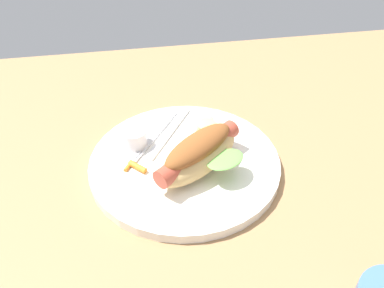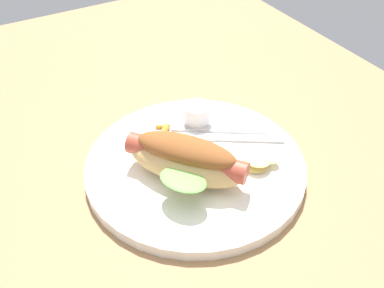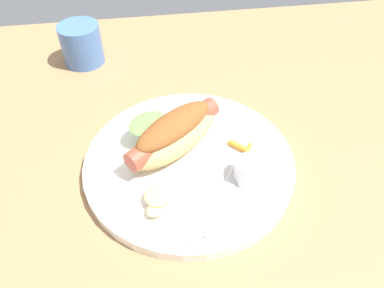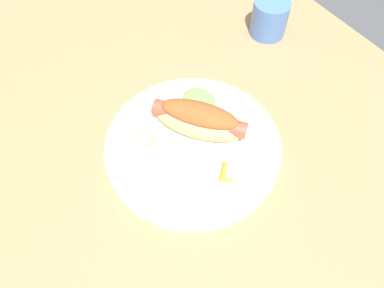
{
  "view_description": "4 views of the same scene",
  "coord_description": "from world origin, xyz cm",
  "px_view_note": "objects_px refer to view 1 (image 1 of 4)",
  "views": [
    {
      "loc": [
        -6.92,
        -44.89,
        43.36
      ],
      "look_at": [
        1.13,
        1.5,
        4.75
      ],
      "focal_mm": 37.64,
      "sensor_mm": 36.0,
      "label": 1
    },
    {
      "loc": [
        38.9,
        -21.2,
        42.67
      ],
      "look_at": [
        -1.02,
        1.82,
        3.99
      ],
      "focal_mm": 42.18,
      "sensor_mm": 36.0,
      "label": 2
    },
    {
      "loc": [
        4.87,
        37.17,
        41.19
      ],
      "look_at": [
        -0.29,
        2.69,
        5.57
      ],
      "focal_mm": 35.16,
      "sensor_mm": 36.0,
      "label": 3
    },
    {
      "loc": [
        -26.7,
        19.51,
        50.97
      ],
      "look_at": [
        -1.83,
        3.12,
        4.93
      ],
      "focal_mm": 32.73,
      "sensor_mm": 36.0,
      "label": 4
    }
  ],
  "objects_px": {
    "sauce_ramekin": "(134,138)",
    "fork": "(156,134)",
    "plate": "(184,163)",
    "hot_dog": "(199,153)",
    "knife": "(169,133)",
    "chips_pile": "(206,126)",
    "carrot_garnish": "(136,167)"
  },
  "relations": [
    {
      "from": "plate",
      "to": "fork",
      "type": "xyz_separation_m",
      "value": [
        -0.04,
        0.07,
        0.01
      ]
    },
    {
      "from": "plate",
      "to": "knife",
      "type": "height_order",
      "value": "knife"
    },
    {
      "from": "chips_pile",
      "to": "hot_dog",
      "type": "bearing_deg",
      "value": -107.59
    },
    {
      "from": "hot_dog",
      "to": "sauce_ramekin",
      "type": "distance_m",
      "value": 0.12
    },
    {
      "from": "plate",
      "to": "hot_dog",
      "type": "distance_m",
      "value": 0.05
    },
    {
      "from": "knife",
      "to": "carrot_garnish",
      "type": "bearing_deg",
      "value": -5.37
    },
    {
      "from": "hot_dog",
      "to": "sauce_ramekin",
      "type": "height_order",
      "value": "hot_dog"
    },
    {
      "from": "knife",
      "to": "carrot_garnish",
      "type": "relative_size",
      "value": 4.15
    },
    {
      "from": "plate",
      "to": "sauce_ramekin",
      "type": "relative_size",
      "value": 7.32
    },
    {
      "from": "sauce_ramekin",
      "to": "knife",
      "type": "bearing_deg",
      "value": 21.71
    },
    {
      "from": "sauce_ramekin",
      "to": "carrot_garnish",
      "type": "distance_m",
      "value": 0.06
    },
    {
      "from": "fork",
      "to": "knife",
      "type": "relative_size",
      "value": 0.85
    },
    {
      "from": "sauce_ramekin",
      "to": "carrot_garnish",
      "type": "bearing_deg",
      "value": -92.46
    },
    {
      "from": "hot_dog",
      "to": "fork",
      "type": "height_order",
      "value": "hot_dog"
    },
    {
      "from": "plate",
      "to": "fork",
      "type": "bearing_deg",
      "value": 117.89
    },
    {
      "from": "sauce_ramekin",
      "to": "fork",
      "type": "bearing_deg",
      "value": 32.05
    },
    {
      "from": "sauce_ramekin",
      "to": "chips_pile",
      "type": "relative_size",
      "value": 0.66
    },
    {
      "from": "plate",
      "to": "sauce_ramekin",
      "type": "xyz_separation_m",
      "value": [
        -0.07,
        0.05,
        0.02
      ]
    },
    {
      "from": "sauce_ramekin",
      "to": "fork",
      "type": "distance_m",
      "value": 0.05
    },
    {
      "from": "knife",
      "to": "chips_pile",
      "type": "height_order",
      "value": "chips_pile"
    },
    {
      "from": "hot_dog",
      "to": "plate",
      "type": "bearing_deg",
      "value": -89.52
    },
    {
      "from": "sauce_ramekin",
      "to": "fork",
      "type": "relative_size",
      "value": 0.32
    },
    {
      "from": "hot_dog",
      "to": "knife",
      "type": "relative_size",
      "value": 1.07
    },
    {
      "from": "sauce_ramekin",
      "to": "chips_pile",
      "type": "xyz_separation_m",
      "value": [
        0.12,
        0.02,
        -0.01
      ]
    },
    {
      "from": "knife",
      "to": "fork",
      "type": "bearing_deg",
      "value": -56.4
    },
    {
      "from": "fork",
      "to": "chips_pile",
      "type": "xyz_separation_m",
      "value": [
        0.09,
        0.0,
        0.01
      ]
    },
    {
      "from": "carrot_garnish",
      "to": "knife",
      "type": "bearing_deg",
      "value": 52.23
    },
    {
      "from": "sauce_ramekin",
      "to": "plate",
      "type": "bearing_deg",
      "value": -32.48
    },
    {
      "from": "plate",
      "to": "chips_pile",
      "type": "bearing_deg",
      "value": 54.75
    },
    {
      "from": "fork",
      "to": "chips_pile",
      "type": "relative_size",
      "value": 2.05
    },
    {
      "from": "plate",
      "to": "carrot_garnish",
      "type": "distance_m",
      "value": 0.08
    },
    {
      "from": "plate",
      "to": "chips_pile",
      "type": "distance_m",
      "value": 0.09
    }
  ]
}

